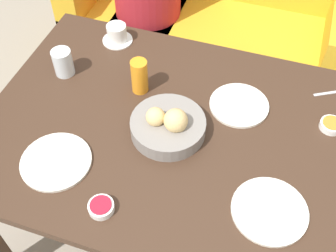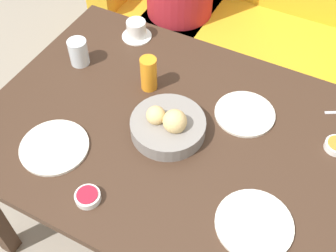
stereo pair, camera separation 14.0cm
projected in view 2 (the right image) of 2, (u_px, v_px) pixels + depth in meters
ground_plane at (177, 228)px, 1.98m from camera, size 10.00×10.00×0.00m
dining_table at (179, 148)px, 1.49m from camera, size 1.36×0.95×0.72m
couch at (240, 28)px, 2.45m from camera, size 1.55×0.70×0.87m
bread_basket at (168, 125)px, 1.39m from camera, size 0.25×0.25×0.12m
plate_near_left at (54, 147)px, 1.38m from camera, size 0.23×0.23×0.01m
plate_near_right at (254, 224)px, 1.20m from camera, size 0.23×0.23×0.01m
plate_far_center at (245, 114)px, 1.47m from camera, size 0.21×0.21×0.01m
juice_glass at (149, 74)px, 1.51m from camera, size 0.06×0.06×0.13m
water_tumbler at (79, 52)px, 1.61m from camera, size 0.07×0.07×0.10m
coffee_cup at (136, 30)px, 1.72m from camera, size 0.12×0.12×0.07m
jam_bowl_berry at (88, 197)px, 1.25m from camera, size 0.08×0.08×0.03m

